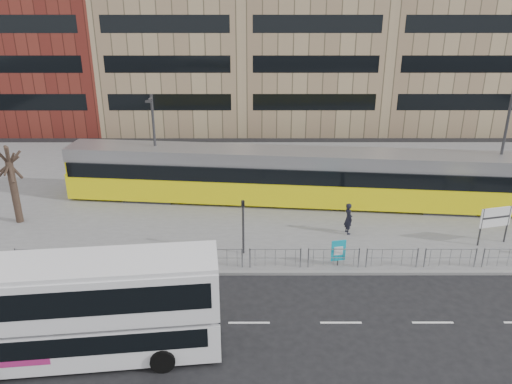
{
  "coord_description": "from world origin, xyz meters",
  "views": [
    {
      "loc": [
        -1.73,
        -22.05,
        13.27
      ],
      "look_at": [
        -1.68,
        6.0,
        2.16
      ],
      "focal_mm": 35.0,
      "sensor_mm": 36.0,
      "label": 1
    }
  ],
  "objects_px": {
    "traffic_light_west": "(243,220)",
    "bare_tree": "(5,143)",
    "pedestrian": "(348,218)",
    "ad_panel": "(338,251)",
    "station_sign": "(495,219)",
    "lamp_post_west": "(155,142)",
    "lamp_post_east": "(505,140)",
    "double_decker_bus": "(79,307)",
    "tram": "(295,177)"
  },
  "relations": [
    {
      "from": "lamp_post_west",
      "to": "bare_tree",
      "type": "height_order",
      "value": "lamp_post_west"
    },
    {
      "from": "traffic_light_west",
      "to": "bare_tree",
      "type": "bearing_deg",
      "value": 143.15
    },
    {
      "from": "ad_panel",
      "to": "lamp_post_east",
      "type": "height_order",
      "value": "lamp_post_east"
    },
    {
      "from": "lamp_post_west",
      "to": "bare_tree",
      "type": "relative_size",
      "value": 1.04
    },
    {
      "from": "ad_panel",
      "to": "lamp_post_west",
      "type": "xyz_separation_m",
      "value": [
        -11.06,
        9.67,
        3.07
      ]
    },
    {
      "from": "station_sign",
      "to": "bare_tree",
      "type": "bearing_deg",
      "value": 159.52
    },
    {
      "from": "double_decker_bus",
      "to": "lamp_post_west",
      "type": "xyz_separation_m",
      "value": [
        -0.11,
        16.48,
        1.79
      ]
    },
    {
      "from": "bare_tree",
      "to": "tram",
      "type": "bearing_deg",
      "value": 10.36
    },
    {
      "from": "station_sign",
      "to": "lamp_post_east",
      "type": "bearing_deg",
      "value": 51.14
    },
    {
      "from": "double_decker_bus",
      "to": "pedestrian",
      "type": "xyz_separation_m",
      "value": [
        12.12,
        10.59,
        -1.18
      ]
    },
    {
      "from": "traffic_light_west",
      "to": "lamp_post_east",
      "type": "relative_size",
      "value": 0.37
    },
    {
      "from": "station_sign",
      "to": "traffic_light_west",
      "type": "height_order",
      "value": "traffic_light_west"
    },
    {
      "from": "double_decker_bus",
      "to": "ad_panel",
      "type": "bearing_deg",
      "value": 25.42
    },
    {
      "from": "ad_panel",
      "to": "traffic_light_west",
      "type": "relative_size",
      "value": 0.46
    },
    {
      "from": "tram",
      "to": "lamp_post_east",
      "type": "height_order",
      "value": "lamp_post_east"
    },
    {
      "from": "double_decker_bus",
      "to": "station_sign",
      "type": "distance_m",
      "value": 22.07
    },
    {
      "from": "tram",
      "to": "traffic_light_west",
      "type": "distance_m",
      "value": 7.99
    },
    {
      "from": "pedestrian",
      "to": "lamp_post_west",
      "type": "relative_size",
      "value": 0.27
    },
    {
      "from": "station_sign",
      "to": "ad_panel",
      "type": "relative_size",
      "value": 1.54
    },
    {
      "from": "double_decker_bus",
      "to": "bare_tree",
      "type": "relative_size",
      "value": 1.57
    },
    {
      "from": "pedestrian",
      "to": "lamp_post_east",
      "type": "bearing_deg",
      "value": -82.53
    },
    {
      "from": "bare_tree",
      "to": "lamp_post_east",
      "type": "bearing_deg",
      "value": 4.26
    },
    {
      "from": "tram",
      "to": "station_sign",
      "type": "bearing_deg",
      "value": -24.01
    },
    {
      "from": "pedestrian",
      "to": "traffic_light_west",
      "type": "height_order",
      "value": "traffic_light_west"
    },
    {
      "from": "double_decker_bus",
      "to": "traffic_light_west",
      "type": "bearing_deg",
      "value": 47.09
    },
    {
      "from": "ad_panel",
      "to": "traffic_light_west",
      "type": "height_order",
      "value": "traffic_light_west"
    },
    {
      "from": "tram",
      "to": "traffic_light_west",
      "type": "height_order",
      "value": "tram"
    },
    {
      "from": "lamp_post_west",
      "to": "ad_panel",
      "type": "bearing_deg",
      "value": -41.15
    },
    {
      "from": "bare_tree",
      "to": "pedestrian",
      "type": "bearing_deg",
      "value": -4.68
    },
    {
      "from": "tram",
      "to": "pedestrian",
      "type": "bearing_deg",
      "value": -54.12
    },
    {
      "from": "ad_panel",
      "to": "pedestrian",
      "type": "height_order",
      "value": "pedestrian"
    },
    {
      "from": "tram",
      "to": "lamp_post_west",
      "type": "bearing_deg",
      "value": 179.49
    },
    {
      "from": "station_sign",
      "to": "lamp_post_east",
      "type": "height_order",
      "value": "lamp_post_east"
    },
    {
      "from": "station_sign",
      "to": "ad_panel",
      "type": "height_order",
      "value": "station_sign"
    },
    {
      "from": "station_sign",
      "to": "bare_tree",
      "type": "height_order",
      "value": "bare_tree"
    },
    {
      "from": "lamp_post_east",
      "to": "bare_tree",
      "type": "bearing_deg",
      "value": -175.74
    },
    {
      "from": "station_sign",
      "to": "lamp_post_west",
      "type": "bearing_deg",
      "value": 145.87
    },
    {
      "from": "station_sign",
      "to": "ad_panel",
      "type": "bearing_deg",
      "value": -179.37
    },
    {
      "from": "lamp_post_west",
      "to": "station_sign",
      "type": "bearing_deg",
      "value": -19.76
    },
    {
      "from": "double_decker_bus",
      "to": "ad_panel",
      "type": "relative_size",
      "value": 7.46
    },
    {
      "from": "traffic_light_west",
      "to": "lamp_post_west",
      "type": "bearing_deg",
      "value": 105.79
    },
    {
      "from": "traffic_light_west",
      "to": "lamp_post_west",
      "type": "distance_m",
      "value": 10.53
    },
    {
      "from": "lamp_post_east",
      "to": "ad_panel",
      "type": "bearing_deg",
      "value": -146.16
    },
    {
      "from": "ad_panel",
      "to": "lamp_post_east",
      "type": "bearing_deg",
      "value": 22.78
    },
    {
      "from": "lamp_post_east",
      "to": "tram",
      "type": "bearing_deg",
      "value": 176.05
    },
    {
      "from": "double_decker_bus",
      "to": "lamp_post_west",
      "type": "distance_m",
      "value": 16.57
    },
    {
      "from": "double_decker_bus",
      "to": "lamp_post_east",
      "type": "height_order",
      "value": "lamp_post_east"
    },
    {
      "from": "station_sign",
      "to": "lamp_post_east",
      "type": "distance_m",
      "value": 6.54
    },
    {
      "from": "double_decker_bus",
      "to": "traffic_light_west",
      "type": "xyz_separation_m",
      "value": [
        6.02,
        8.14,
        -0.15
      ]
    },
    {
      "from": "bare_tree",
      "to": "ad_panel",
      "type": "bearing_deg",
      "value": -16.0
    }
  ]
}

